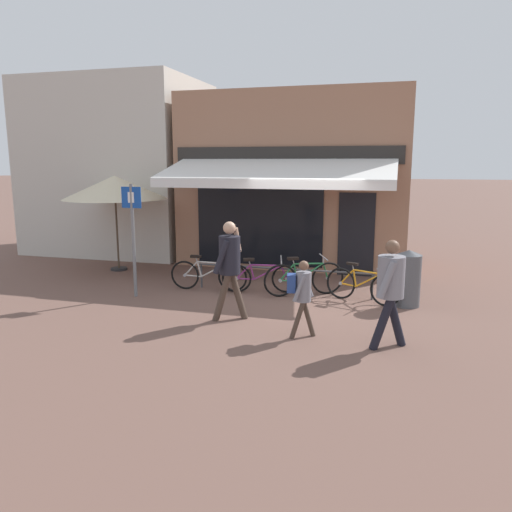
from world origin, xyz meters
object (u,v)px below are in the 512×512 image
(bicycle_green, at_px, (304,278))
(parking_sign, at_px, (133,228))
(litter_bin, at_px, (408,278))
(bicycle_purple, at_px, (261,277))
(pedestrian_second_adult, at_px, (391,283))
(pedestrian_adult, at_px, (230,260))
(bicycle_silver, at_px, (208,275))
(cafe_parasol, at_px, (115,188))
(bicycle_orange, at_px, (362,285))
(pedestrian_child, at_px, (301,289))

(bicycle_green, bearing_deg, parking_sign, 168.65)
(litter_bin, bearing_deg, bicycle_purple, 177.03)
(bicycle_purple, distance_m, pedestrian_second_adult, 3.86)
(pedestrian_adult, distance_m, litter_bin, 3.65)
(bicycle_silver, relative_size, parking_sign, 0.74)
(pedestrian_adult, distance_m, cafe_parasol, 5.46)
(bicycle_silver, distance_m, bicycle_green, 2.15)
(cafe_parasol, bearing_deg, bicycle_purple, -16.57)
(bicycle_green, relative_size, cafe_parasol, 0.61)
(bicycle_orange, xyz_separation_m, pedestrian_child, (-0.82, -2.40, 0.45))
(bicycle_green, bearing_deg, cafe_parasol, 138.73)
(bicycle_green, relative_size, pedestrian_adult, 0.90)
(bicycle_orange, bearing_deg, cafe_parasol, -172.18)
(pedestrian_child, relative_size, litter_bin, 1.14)
(pedestrian_adult, bearing_deg, parking_sign, 153.40)
(bicycle_purple, relative_size, bicycle_orange, 1.10)
(litter_bin, bearing_deg, bicycle_orange, 178.54)
(pedestrian_adult, xyz_separation_m, cafe_parasol, (-4.25, 3.25, 1.08))
(bicycle_purple, height_order, bicycle_green, bicycle_green)
(pedestrian_adult, relative_size, parking_sign, 0.76)
(bicycle_purple, height_order, litter_bin, litter_bin)
(bicycle_purple, bearing_deg, bicycle_orange, -18.12)
(bicycle_green, relative_size, bicycle_orange, 1.04)
(pedestrian_adult, xyz_separation_m, litter_bin, (3.13, 1.81, -0.54))
(bicycle_green, distance_m, bicycle_orange, 1.26)
(bicycle_silver, xyz_separation_m, cafe_parasol, (-3.11, 1.40, 1.83))
(bicycle_purple, distance_m, pedestrian_child, 2.92)
(pedestrian_child, bearing_deg, litter_bin, 43.18)
(bicycle_purple, bearing_deg, litter_bin, -17.52)
(pedestrian_child, distance_m, litter_bin, 2.94)
(bicycle_purple, height_order, cafe_parasol, cafe_parasol)
(bicycle_orange, relative_size, pedestrian_second_adult, 0.92)
(bicycle_purple, relative_size, parking_sign, 0.72)
(bicycle_purple, height_order, parking_sign, parking_sign)
(bicycle_green, distance_m, parking_sign, 3.78)
(pedestrian_child, height_order, litter_bin, pedestrian_child)
(litter_bin, height_order, parking_sign, parking_sign)
(bicycle_orange, relative_size, pedestrian_adult, 0.86)
(bicycle_purple, height_order, pedestrian_child, pedestrian_child)
(pedestrian_second_adult, xyz_separation_m, litter_bin, (0.31, 2.46, -0.45))
(bicycle_purple, bearing_deg, cafe_parasol, 148.88)
(bicycle_orange, xyz_separation_m, litter_bin, (0.88, -0.02, 0.21))
(pedestrian_second_adult, bearing_deg, pedestrian_adult, 158.15)
(bicycle_silver, height_order, pedestrian_adult, pedestrian_adult)
(bicycle_green, bearing_deg, bicycle_silver, 156.19)
(bicycle_silver, bearing_deg, pedestrian_adult, -62.23)
(bicycle_green, height_order, pedestrian_second_adult, pedestrian_second_adult)
(bicycle_orange, relative_size, cafe_parasol, 0.59)
(cafe_parasol, bearing_deg, parking_sign, -52.07)
(litter_bin, bearing_deg, bicycle_green, 174.86)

